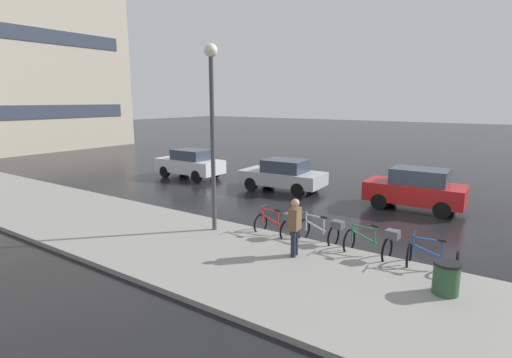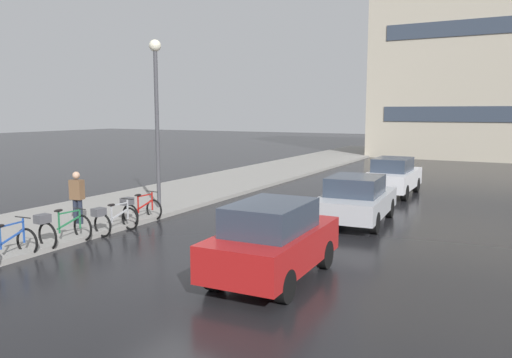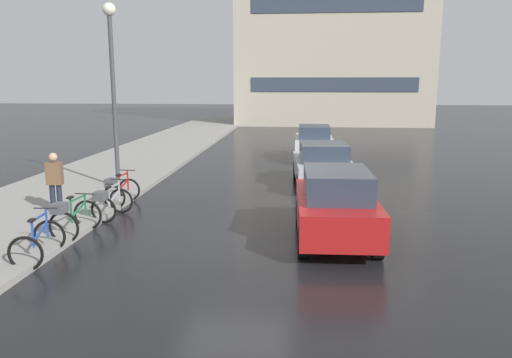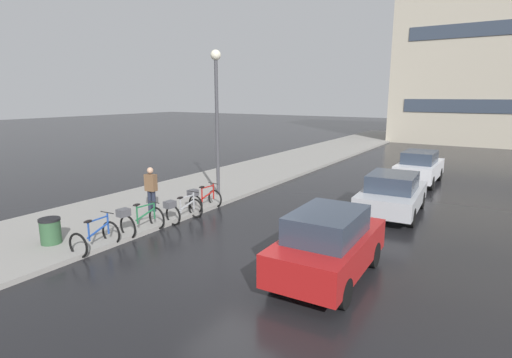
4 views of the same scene
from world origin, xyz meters
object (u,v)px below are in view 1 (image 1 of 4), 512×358
streetlamp (212,112)px  trash_bin (446,281)px  bicycle_nearest (432,259)px  pedestrian (295,226)px  car_silver (283,175)px  car_white (190,163)px  car_red (416,189)px  bicycle_farthest (277,224)px  bicycle_third (323,230)px  bicycle_second (373,242)px

streetlamp → trash_bin: size_ratio=6.93×
bicycle_nearest → streetlamp: bearing=96.6°
bicycle_nearest → pedestrian: 3.53m
car_silver → car_white: bearing=91.7°
car_silver → car_red: bearing=-89.6°
bicycle_farthest → pedestrian: 1.88m
car_red → car_silver: bearing=90.4°
streetlamp → bicycle_third: bearing=-73.0°
car_red → bicycle_nearest: bearing=-163.1°
car_silver → car_white: (-0.18, 5.96, 0.04)m
bicycle_third → trash_bin: bearing=-112.7°
car_silver → car_white: car_white is taller
car_red → car_silver: (-0.04, 6.10, -0.08)m
trash_bin → bicycle_third: bearing=67.3°
pedestrian → car_red: bearing=-11.0°
bicycle_second → car_silver: 8.78m
bicycle_farthest → car_silver: 6.89m
trash_bin → car_white: bearing=63.8°
bicycle_nearest → trash_bin: (-1.26, -0.52, 0.04)m
bicycle_second → streetlamp: streetlamp is taller
pedestrian → bicycle_nearest: bearing=-69.1°
bicycle_third → streetlamp: streetlamp is taller
car_white → bicycle_farthest: bearing=-122.0°
car_silver → bicycle_nearest: bearing=-127.1°
bicycle_nearest → pedestrian: pedestrian is taller
bicycle_nearest → car_white: car_white is taller
bicycle_third → bicycle_farthest: (-0.27, 1.44, 0.01)m
bicycle_second → pedestrian: pedestrian is taller
car_white → trash_bin: 16.08m
bicycle_farthest → car_red: (6.04, -2.73, 0.35)m
car_red → car_silver: car_red is taller
bicycle_nearest → car_silver: 9.96m
pedestrian → trash_bin: bearing=-90.2°
bicycle_nearest → trash_bin: bearing=-157.4°
pedestrian → streetlamp: 4.43m
bicycle_third → bicycle_second: bearing=-99.1°
car_red → streetlamp: (-6.80, 4.67, 3.11)m
car_silver → trash_bin: size_ratio=4.77×
car_silver → bicycle_second: bearing=-133.0°
bicycle_third → car_silver: bearing=40.0°
bicycle_third → car_red: 5.93m
trash_bin → bicycle_farthest: bearing=76.1°
pedestrian → car_silver: bearing=32.9°
bicycle_nearest → pedestrian: size_ratio=0.71×
bicycle_third → pedestrian: 1.61m
bicycle_nearest → streetlamp: size_ratio=0.21×
pedestrian → car_white: bearing=56.4°
bicycle_farthest → streetlamp: streetlamp is taller
bicycle_nearest → bicycle_second: bearing=89.3°
bicycle_farthest → pedestrian: size_ratio=0.80×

